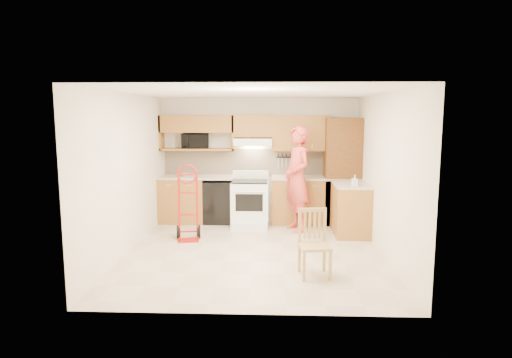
# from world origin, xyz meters

# --- Properties ---
(floor) EXTENTS (4.00, 4.50, 0.02)m
(floor) POSITION_xyz_m (0.00, 0.00, -0.01)
(floor) COLOR #BEAD90
(floor) RESTS_ON ground
(ceiling) EXTENTS (4.00, 4.50, 0.02)m
(ceiling) POSITION_xyz_m (0.00, 0.00, 2.51)
(ceiling) COLOR white
(ceiling) RESTS_ON ground
(wall_back) EXTENTS (4.00, 0.02, 2.50)m
(wall_back) POSITION_xyz_m (0.00, 2.26, 1.25)
(wall_back) COLOR white
(wall_back) RESTS_ON ground
(wall_front) EXTENTS (4.00, 0.02, 2.50)m
(wall_front) POSITION_xyz_m (0.00, -2.26, 1.25)
(wall_front) COLOR white
(wall_front) RESTS_ON ground
(wall_left) EXTENTS (0.02, 4.50, 2.50)m
(wall_left) POSITION_xyz_m (-2.01, 0.00, 1.25)
(wall_left) COLOR white
(wall_left) RESTS_ON ground
(wall_right) EXTENTS (0.02, 4.50, 2.50)m
(wall_right) POSITION_xyz_m (2.01, 0.00, 1.25)
(wall_right) COLOR white
(wall_right) RESTS_ON ground
(backsplash) EXTENTS (3.92, 0.03, 0.55)m
(backsplash) POSITION_xyz_m (0.00, 2.23, 1.20)
(backsplash) COLOR #CBB292
(backsplash) RESTS_ON wall_back
(lower_cab_left) EXTENTS (0.90, 0.60, 0.90)m
(lower_cab_left) POSITION_xyz_m (-1.55, 1.95, 0.45)
(lower_cab_left) COLOR #9A6124
(lower_cab_left) RESTS_ON ground
(dishwasher) EXTENTS (0.60, 0.60, 0.85)m
(dishwasher) POSITION_xyz_m (-0.80, 1.95, 0.42)
(dishwasher) COLOR black
(dishwasher) RESTS_ON ground
(lower_cab_right) EXTENTS (1.14, 0.60, 0.90)m
(lower_cab_right) POSITION_xyz_m (0.83, 1.95, 0.45)
(lower_cab_right) COLOR #9A6124
(lower_cab_right) RESTS_ON ground
(countertop_left) EXTENTS (1.50, 0.63, 0.04)m
(countertop_left) POSITION_xyz_m (-1.25, 1.95, 0.92)
(countertop_left) COLOR beige
(countertop_left) RESTS_ON lower_cab_left
(countertop_right) EXTENTS (1.14, 0.63, 0.04)m
(countertop_right) POSITION_xyz_m (0.83, 1.95, 0.92)
(countertop_right) COLOR beige
(countertop_right) RESTS_ON lower_cab_right
(cab_return_right) EXTENTS (0.60, 1.00, 0.90)m
(cab_return_right) POSITION_xyz_m (1.70, 1.15, 0.45)
(cab_return_right) COLOR #9A6124
(cab_return_right) RESTS_ON ground
(countertop_return) EXTENTS (0.63, 1.00, 0.04)m
(countertop_return) POSITION_xyz_m (1.70, 1.15, 0.92)
(countertop_return) COLOR beige
(countertop_return) RESTS_ON cab_return_right
(pantry_tall) EXTENTS (0.70, 0.60, 2.10)m
(pantry_tall) POSITION_xyz_m (1.65, 1.95, 1.05)
(pantry_tall) COLOR brown
(pantry_tall) RESTS_ON ground
(upper_cab_left) EXTENTS (1.50, 0.33, 0.34)m
(upper_cab_left) POSITION_xyz_m (-1.25, 2.08, 1.98)
(upper_cab_left) COLOR #9A6124
(upper_cab_left) RESTS_ON wall_back
(upper_shelf_mw) EXTENTS (1.50, 0.33, 0.04)m
(upper_shelf_mw) POSITION_xyz_m (-1.25, 2.08, 1.47)
(upper_shelf_mw) COLOR #9A6124
(upper_shelf_mw) RESTS_ON wall_back
(upper_cab_center) EXTENTS (0.76, 0.33, 0.44)m
(upper_cab_center) POSITION_xyz_m (-0.12, 2.08, 1.94)
(upper_cab_center) COLOR #9A6124
(upper_cab_center) RESTS_ON wall_back
(upper_cab_right) EXTENTS (1.14, 0.33, 0.70)m
(upper_cab_right) POSITION_xyz_m (0.83, 2.08, 1.80)
(upper_cab_right) COLOR #9A6124
(upper_cab_right) RESTS_ON wall_back
(range_hood) EXTENTS (0.76, 0.46, 0.14)m
(range_hood) POSITION_xyz_m (-0.12, 2.02, 1.63)
(range_hood) COLOR white
(range_hood) RESTS_ON wall_back
(knife_strip) EXTENTS (0.40, 0.05, 0.29)m
(knife_strip) POSITION_xyz_m (0.55, 2.21, 1.24)
(knife_strip) COLOR black
(knife_strip) RESTS_ON backsplash
(microwave) EXTENTS (0.57, 0.41, 0.30)m
(microwave) POSITION_xyz_m (-1.29, 2.08, 1.64)
(microwave) COLOR black
(microwave) RESTS_ON upper_shelf_mw
(range) EXTENTS (0.72, 0.94, 1.06)m
(range) POSITION_xyz_m (-0.16, 1.61, 0.53)
(range) COLOR white
(range) RESTS_ON ground
(person) EXTENTS (0.71, 0.84, 1.97)m
(person) POSITION_xyz_m (0.74, 1.35, 0.99)
(person) COLOR #CD4237
(person) RESTS_ON ground
(hand_truck) EXTENTS (0.53, 0.50, 1.20)m
(hand_truck) POSITION_xyz_m (-1.19, 0.64, 0.60)
(hand_truck) COLOR #B41711
(hand_truck) RESTS_ON ground
(dining_chair) EXTENTS (0.46, 0.49, 0.90)m
(dining_chair) POSITION_xyz_m (0.85, -1.05, 0.45)
(dining_chair) COLOR tan
(dining_chair) RESTS_ON ground
(soap_bottle) EXTENTS (0.10, 0.11, 0.19)m
(soap_bottle) POSITION_xyz_m (1.70, 0.81, 1.04)
(soap_bottle) COLOR white
(soap_bottle) RESTS_ON countertop_return
(bowl) EXTENTS (0.23, 0.23, 0.05)m
(bowl) POSITION_xyz_m (-1.49, 1.95, 0.97)
(bowl) COLOR white
(bowl) RESTS_ON countertop_left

